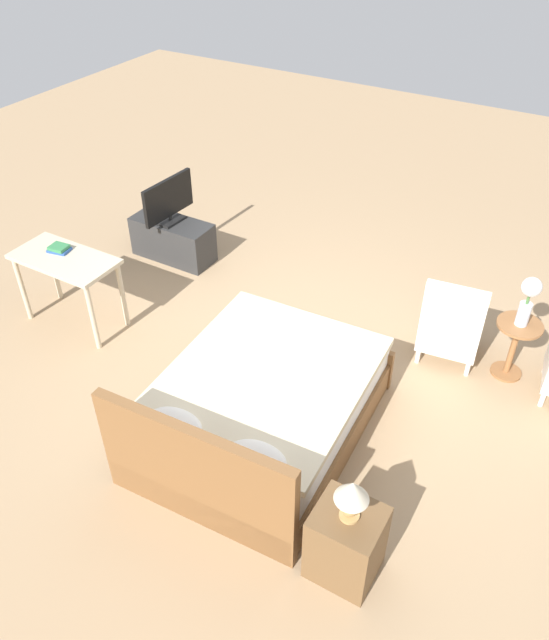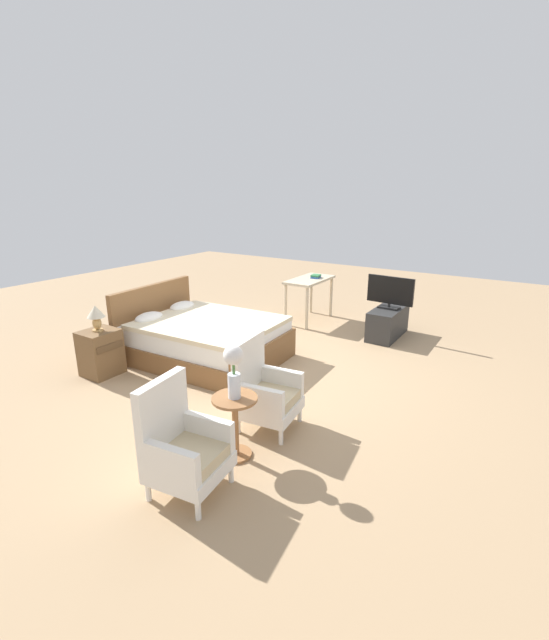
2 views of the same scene
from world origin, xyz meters
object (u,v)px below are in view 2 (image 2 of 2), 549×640
object	(u,v)px
vanity_desk	(310,285)
table_lamp	(96,314)
armchair_by_window_right	(264,392)
nightstand	(101,353)
bed	(203,338)
tv_stand	(388,322)
armchair_by_window_left	(182,448)
book_stack	(316,276)
tv_flatscreen	(390,292)
flower_vase	(234,366)
side_table	(235,419)

from	to	relation	value
vanity_desk	table_lamp	bearing A→B (deg)	162.40
armchair_by_window_right	nightstand	world-z (taller)	armchair_by_window_right
bed	table_lamp	bearing A→B (deg)	146.25
nightstand	tv_stand	world-z (taller)	nightstand
armchair_by_window_left	book_stack	world-z (taller)	armchair_by_window_left
armchair_by_window_right	nightstand	xyz separation A→B (m)	(-0.09, 2.46, -0.08)
nightstand	vanity_desk	world-z (taller)	vanity_desk
armchair_by_window_left	nightstand	xyz separation A→B (m)	(1.04, 2.46, -0.08)
tv_flatscreen	armchair_by_window_right	bearing A→B (deg)	177.56
armchair_by_window_left	vanity_desk	distance (m)	4.76
flower_vase	nightstand	xyz separation A→B (m)	(0.47, 2.53, -0.58)
vanity_desk	bed	bearing A→B (deg)	171.14
armchair_by_window_right	tv_flatscreen	bearing A→B (deg)	-2.44
bed	armchair_by_window_left	distance (m)	2.76
flower_vase	tv_flatscreen	xyz separation A→B (m)	(3.90, -0.07, -0.13)
vanity_desk	flower_vase	bearing A→B (deg)	-160.45
armchair_by_window_left	table_lamp	world-z (taller)	armchair_by_window_left
flower_vase	table_lamp	bearing A→B (deg)	79.48
bed	armchair_by_window_left	size ratio (longest dim) A/B	2.27
armchair_by_window_right	flower_vase	distance (m)	0.75
bed	book_stack	xyz separation A→B (m)	(2.53, -0.44, 0.50)
side_table	book_stack	bearing A→B (deg)	18.27
flower_vase	table_lamp	xyz separation A→B (m)	(0.47, 2.53, -0.07)
armchair_by_window_left	nightstand	bearing A→B (deg)	67.01
bed	vanity_desk	size ratio (longest dim) A/B	2.01
armchair_by_window_left	table_lamp	xyz separation A→B (m)	(1.04, 2.46, 0.43)
vanity_desk	armchair_by_window_right	bearing A→B (deg)	-158.59
bed	tv_flatscreen	size ratio (longest dim) A/B	2.79
flower_vase	bed	bearing A→B (deg)	48.65
armchair_by_window_left	tv_stand	distance (m)	4.47
armchair_by_window_left	side_table	bearing A→B (deg)	-7.13
bed	flower_vase	xyz separation A→B (m)	(-1.58, -1.79, 0.57)
tv_flatscreen	vanity_desk	xyz separation A→B (m)	(0.09, 1.49, -0.08)
nightstand	tv_flatscreen	distance (m)	4.32
side_table	tv_stand	world-z (taller)	side_table
armchair_by_window_right	tv_flatscreen	xyz separation A→B (m)	(3.34, -0.14, 0.36)
tv_flatscreen	vanity_desk	size ratio (longest dim) A/B	0.72
armchair_by_window_left	armchair_by_window_right	xyz separation A→B (m)	(1.13, 0.00, 0.00)
flower_vase	tv_flatscreen	bearing A→B (deg)	-1.04
flower_vase	nightstand	world-z (taller)	flower_vase
nightstand	vanity_desk	xyz separation A→B (m)	(3.52, -1.12, 0.36)
flower_vase	side_table	bearing A→B (deg)	-90.00
side_table	tv_stand	xyz separation A→B (m)	(3.89, -0.07, -0.13)
armchair_by_window_right	vanity_desk	distance (m)	3.69
tv_flatscreen	table_lamp	bearing A→B (deg)	142.77
tv_flatscreen	armchair_by_window_left	bearing A→B (deg)	178.18
armchair_by_window_left	tv_stand	bearing A→B (deg)	-1.82
table_lamp	tv_flatscreen	bearing A→B (deg)	-37.23
armchair_by_window_right	side_table	xyz separation A→B (m)	(-0.56, -0.07, -0.01)
side_table	flower_vase	xyz separation A→B (m)	(0.00, 0.00, 0.51)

